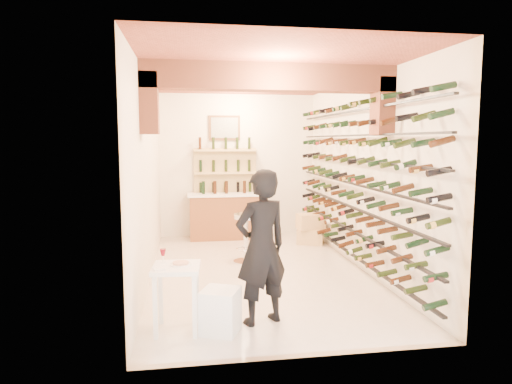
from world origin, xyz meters
TOP-DOWN VIEW (x-y plane):
  - ground at (0.00, 0.00)m, footprint 6.00×6.00m
  - room_shell at (0.00, -0.26)m, footprint 3.52×6.02m
  - wine_rack at (1.53, 0.00)m, footprint 0.32×5.70m
  - back_counter at (-0.30, 2.65)m, footprint 1.70×0.62m
  - back_shelving at (-0.30, 2.89)m, footprint 1.40×0.31m
  - tasting_table at (-1.29, -2.14)m, footprint 0.57×0.57m
  - white_stool at (-0.81, -2.26)m, footprint 0.52×0.52m
  - person at (-0.30, -2.07)m, footprint 0.79×0.66m
  - chrome_barstool at (-0.14, 0.59)m, footprint 0.45×0.45m
  - crate_lower at (1.40, 1.85)m, footprint 0.64×0.55m
  - crate_upper at (1.40, 1.85)m, footprint 0.57×0.42m

SIDE VIEW (x-z plane):
  - ground at x=0.00m, z-range 0.00..0.00m
  - crate_lower at x=1.40m, z-range 0.00..0.32m
  - white_stool at x=-0.81m, z-range 0.00..0.50m
  - crate_upper at x=1.40m, z-range 0.32..0.64m
  - chrome_barstool at x=-0.14m, z-range 0.07..0.95m
  - back_counter at x=-0.30m, z-range -0.11..1.18m
  - tasting_table at x=-1.29m, z-range 0.16..1.09m
  - person at x=-0.30m, z-range 0.00..1.84m
  - back_shelving at x=-0.30m, z-range -0.19..2.53m
  - wine_rack at x=1.53m, z-range 0.27..2.83m
  - room_shell at x=0.00m, z-range 0.65..3.86m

